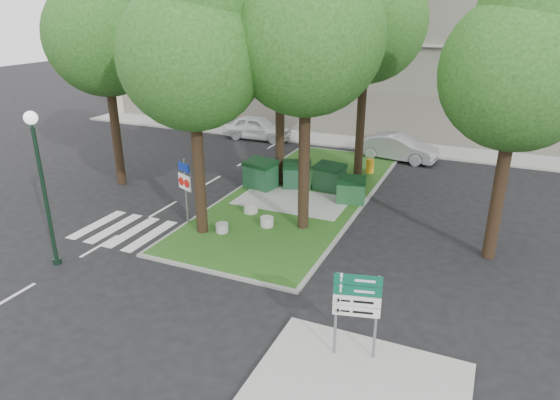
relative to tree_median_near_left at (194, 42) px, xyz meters
The scene contains 26 objects.
ground 7.88m from the tree_median_near_left, 61.12° to the right, with size 120.00×120.00×0.00m, color black.
median_island 9.27m from the tree_median_near_left, 70.64° to the left, with size 6.00×16.00×0.12m, color #254213.
median_kerb 9.28m from the tree_median_near_left, 70.64° to the left, with size 6.30×16.30×0.10m, color gray.
sidewalk_corner 12.33m from the tree_median_near_left, 37.45° to the right, with size 5.00×4.00×0.12m, color #999993.
building_sidewalk 17.57m from the tree_median_near_left, 84.94° to the left, with size 42.00×3.00×0.12m, color #999993.
zebra_crossing 7.75m from the tree_median_near_left, 155.64° to the right, with size 5.00×3.00×0.01m, color silver.
apartment_building 23.49m from the tree_median_near_left, 86.55° to the left, with size 41.00×12.00×16.00m, color tan.
tree_median_near_left is the anchor object (origin of this frame).
tree_median_near_right 4.09m from the tree_median_near_left, 29.74° to the left, with size 5.60×5.60×11.46m.
tree_median_mid 6.53m from the tree_median_near_left, 85.60° to the left, with size 4.80×4.80×9.99m.
tree_median_far 10.24m from the tree_median_near_left, 68.72° to the left, with size 5.80×5.80×11.93m.
tree_street_left 7.83m from the tree_median_near_left, 153.43° to the left, with size 5.40×5.40×11.00m.
tree_street_right 10.80m from the tree_median_near_left, 13.39° to the left, with size 5.00×5.00×10.06m.
dumpster_a 8.52m from the tree_median_near_left, 92.20° to the left, with size 1.73×1.39×1.42m.
dumpster_b 9.21m from the tree_median_near_left, 77.55° to the left, with size 1.65×1.42×1.29m.
dumpster_c 9.73m from the tree_median_near_left, 65.39° to the left, with size 1.57×1.24×1.31m.
dumpster_d 9.60m from the tree_median_near_left, 50.61° to the left, with size 1.44×1.14×1.20m.
bollard_left 7.05m from the tree_median_near_left, 16.40° to the left, with size 0.50×0.50×0.36m, color #9C9B97.
bollard_right 7.44m from the tree_median_near_left, 34.79° to the left, with size 0.53×0.53×0.38m, color #ADADA8.
bollard_mid 7.44m from the tree_median_near_left, 71.96° to the left, with size 0.61×0.61×0.44m, color #A9A8A3.
litter_bin 12.75m from the tree_median_near_left, 67.39° to the left, with size 0.42×0.42×0.74m, color orange.
street_lamp 6.73m from the tree_median_near_left, 129.51° to the right, with size 0.43×0.43×5.41m.
traffic_sign_pole 5.61m from the tree_median_near_left, 157.99° to the left, with size 0.80×0.39×2.86m.
directional_sign 10.60m from the tree_median_near_left, 33.40° to the right, with size 1.15×0.33×2.35m.
car_white 16.51m from the tree_median_near_left, 108.27° to the left, with size 1.87×4.64×1.58m, color white.
car_silver 15.62m from the tree_median_near_left, 69.73° to the left, with size 1.59×4.56×1.50m, color #9FA0A7.
Camera 1 is at (8.58, -12.75, 8.51)m, focal length 32.00 mm.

